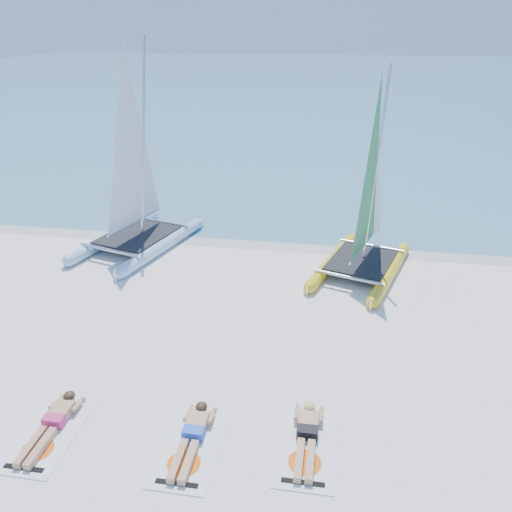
{
  "coord_description": "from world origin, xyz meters",
  "views": [
    {
      "loc": [
        2.53,
        -9.71,
        6.61
      ],
      "look_at": [
        0.78,
        1.2,
        1.47
      ],
      "focal_mm": 35.0,
      "sensor_mm": 36.0,
      "label": 1
    }
  ],
  "objects_px": {
    "towel_b": "(190,448)",
    "sunbather_a": "(53,422)",
    "catamaran_blue": "(134,188)",
    "sunbather_c": "(307,434)",
    "towel_a": "(48,435)",
    "towel_c": "(306,447)",
    "catamaran_yellow": "(370,207)",
    "sunbather_b": "(193,435)"
  },
  "relations": [
    {
      "from": "catamaran_blue",
      "to": "towel_c",
      "type": "relative_size",
      "value": 3.55
    },
    {
      "from": "sunbather_a",
      "to": "towel_c",
      "type": "relative_size",
      "value": 0.93
    },
    {
      "from": "catamaran_blue",
      "to": "catamaran_yellow",
      "type": "xyz_separation_m",
      "value": [
        7.24,
        -0.41,
        -0.11
      ]
    },
    {
      "from": "sunbather_c",
      "to": "catamaran_blue",
      "type": "bearing_deg",
      "value": 128.09
    },
    {
      "from": "sunbather_b",
      "to": "sunbather_c",
      "type": "height_order",
      "value": "same"
    },
    {
      "from": "catamaran_blue",
      "to": "sunbather_c",
      "type": "bearing_deg",
      "value": -36.39
    },
    {
      "from": "towel_b",
      "to": "towel_a",
      "type": "bearing_deg",
      "value": -177.6
    },
    {
      "from": "towel_b",
      "to": "sunbather_a",
      "type": "bearing_deg",
      "value": 178.11
    },
    {
      "from": "towel_a",
      "to": "towel_b",
      "type": "distance_m",
      "value": 2.57
    },
    {
      "from": "towel_c",
      "to": "sunbather_c",
      "type": "height_order",
      "value": "sunbather_c"
    },
    {
      "from": "sunbather_c",
      "to": "sunbather_b",
      "type": "bearing_deg",
      "value": -170.38
    },
    {
      "from": "sunbather_a",
      "to": "sunbather_c",
      "type": "distance_m",
      "value": 4.56
    },
    {
      "from": "towel_b",
      "to": "sunbather_c",
      "type": "xyz_separation_m",
      "value": [
        1.97,
        0.53,
        0.11
      ]
    },
    {
      "from": "sunbather_c",
      "to": "towel_a",
      "type": "bearing_deg",
      "value": -172.05
    },
    {
      "from": "catamaran_yellow",
      "to": "sunbather_c",
      "type": "distance_m",
      "value": 7.55
    },
    {
      "from": "towel_b",
      "to": "sunbather_b",
      "type": "distance_m",
      "value": 0.22
    },
    {
      "from": "sunbather_a",
      "to": "towel_c",
      "type": "bearing_deg",
      "value": 3.15
    },
    {
      "from": "towel_c",
      "to": "sunbather_a",
      "type": "bearing_deg",
      "value": -176.85
    },
    {
      "from": "catamaran_yellow",
      "to": "towel_a",
      "type": "xyz_separation_m",
      "value": [
        -5.78,
        -7.87,
        -1.84
      ]
    },
    {
      "from": "catamaran_yellow",
      "to": "towel_b",
      "type": "height_order",
      "value": "catamaran_yellow"
    },
    {
      "from": "sunbather_a",
      "to": "towel_b",
      "type": "relative_size",
      "value": 0.93
    },
    {
      "from": "towel_a",
      "to": "towel_c",
      "type": "distance_m",
      "value": 4.56
    },
    {
      "from": "catamaran_blue",
      "to": "sunbather_a",
      "type": "bearing_deg",
      "value": -64.22
    },
    {
      "from": "catamaran_yellow",
      "to": "sunbather_c",
      "type": "height_order",
      "value": "catamaran_yellow"
    },
    {
      "from": "towel_a",
      "to": "sunbather_a",
      "type": "xyz_separation_m",
      "value": [
        0.0,
        0.19,
        0.11
      ]
    },
    {
      "from": "catamaran_blue",
      "to": "sunbather_c",
      "type": "distance_m",
      "value": 9.9
    },
    {
      "from": "sunbather_b",
      "to": "towel_c",
      "type": "distance_m",
      "value": 1.98
    },
    {
      "from": "towel_a",
      "to": "towel_c",
      "type": "relative_size",
      "value": 1.0
    },
    {
      "from": "catamaran_blue",
      "to": "towel_a",
      "type": "relative_size",
      "value": 3.55
    },
    {
      "from": "catamaran_blue",
      "to": "towel_a",
      "type": "bearing_deg",
      "value": -64.45
    },
    {
      "from": "towel_c",
      "to": "catamaran_blue",
      "type": "bearing_deg",
      "value": 127.4
    },
    {
      "from": "sunbather_b",
      "to": "towel_a",
      "type": "bearing_deg",
      "value": -173.34
    },
    {
      "from": "sunbather_b",
      "to": "sunbather_c",
      "type": "distance_m",
      "value": 2.0
    },
    {
      "from": "towel_c",
      "to": "towel_b",
      "type": "bearing_deg",
      "value": -170.38
    },
    {
      "from": "sunbather_a",
      "to": "towel_b",
      "type": "bearing_deg",
      "value": -1.89
    },
    {
      "from": "towel_a",
      "to": "sunbather_c",
      "type": "relative_size",
      "value": 1.07
    },
    {
      "from": "catamaran_blue",
      "to": "towel_a",
      "type": "height_order",
      "value": "catamaran_blue"
    },
    {
      "from": "sunbather_a",
      "to": "sunbather_c",
      "type": "bearing_deg",
      "value": 5.56
    },
    {
      "from": "sunbather_b",
      "to": "sunbather_c",
      "type": "xyz_separation_m",
      "value": [
        1.97,
        0.33,
        0.0
      ]
    },
    {
      "from": "catamaran_blue",
      "to": "catamaran_yellow",
      "type": "height_order",
      "value": "catamaran_blue"
    },
    {
      "from": "catamaran_yellow",
      "to": "sunbather_b",
      "type": "relative_size",
      "value": 3.41
    },
    {
      "from": "sunbather_a",
      "to": "sunbather_b",
      "type": "xyz_separation_m",
      "value": [
        2.56,
        0.11,
        0.0
      ]
    }
  ]
}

